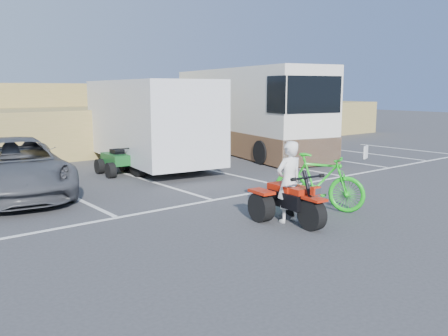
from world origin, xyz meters
TOP-DOWN VIEW (x-y plane):
  - ground at (0.00, 0.00)m, footprint 100.00×100.00m
  - parking_stripes at (0.87, 4.07)m, footprint 28.00×5.16m
  - grass_embankment at (0.00, 15.48)m, footprint 40.00×8.50m
  - red_trike_atv at (0.05, -0.36)m, footprint 1.45×1.83m
  - rider at (0.07, -0.21)m, footprint 0.68×0.49m
  - green_dirt_bike at (1.41, 0.11)m, footprint 1.46×2.29m
  - grey_pickup at (-3.83, 6.25)m, footprint 3.37×5.86m
  - cargo_trailer at (1.44, 8.06)m, footprint 3.57×7.04m
  - rv_motorhome at (7.01, 9.14)m, footprint 4.74×10.49m
  - quad_atv_blue at (-3.03, 6.93)m, footprint 1.39×1.72m
  - quad_atv_green at (-0.26, 7.36)m, footprint 1.18×1.53m

SIDE VIEW (x-z plane):
  - ground at x=0.00m, z-range 0.00..0.00m
  - red_trike_atv at x=0.05m, z-range -0.56..0.56m
  - quad_atv_blue at x=-3.03m, z-range -0.51..0.51m
  - quad_atv_green at x=-0.26m, z-range -0.48..0.48m
  - parking_stripes at x=0.87m, z-range 0.00..0.01m
  - green_dirt_bike at x=1.41m, z-range 0.00..1.34m
  - grey_pickup at x=-3.83m, z-range 0.00..1.54m
  - rider at x=0.07m, z-range 0.00..1.77m
  - grass_embankment at x=0.00m, z-range -0.13..2.97m
  - rv_motorhome at x=7.01m, z-range -0.24..3.42m
  - cargo_trailer at x=1.44m, z-range 0.13..3.28m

